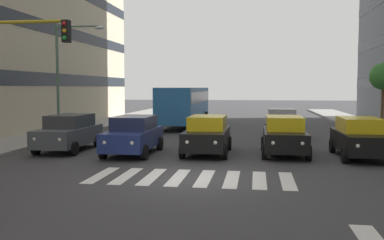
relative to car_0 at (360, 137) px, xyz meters
The scene contains 12 objects.
ground_plane 8.38m from the car_0, 38.37° to the left, with size 180.00×180.00×0.00m, color #38383A.
building_right_block_0 28.44m from the car_0, 30.08° to the right, with size 9.97×25.35×17.87m.
crosswalk_markings 8.38m from the car_0, 38.37° to the left, with size 6.75×2.80×0.01m.
car_0 is the anchor object (origin of this frame).
car_1 3.18m from the car_0, ahead, with size 2.02×4.44×1.72m.
car_2 6.61m from the car_0, ahead, with size 2.02×4.44×1.72m.
car_3 9.90m from the car_0, ahead, with size 2.02×4.44×1.72m.
car_4 13.27m from the car_0, ahead, with size 2.02×4.44×1.72m.
car_row2_0 8.27m from the car_0, 69.62° to the right, with size 2.02×4.44×1.72m.
bus_behind_traffic 16.88m from the car_0, 54.03° to the right, with size 2.78×10.50×3.00m.
street_lamp_right 16.50m from the car_0, 17.07° to the right, with size 2.94×0.28×6.53m.
street_tree_2 13.10m from the car_0, 109.00° to the right, with size 1.84×1.84×4.54m.
Camera 1 is at (-2.13, 14.16, 3.02)m, focal length 40.61 mm.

